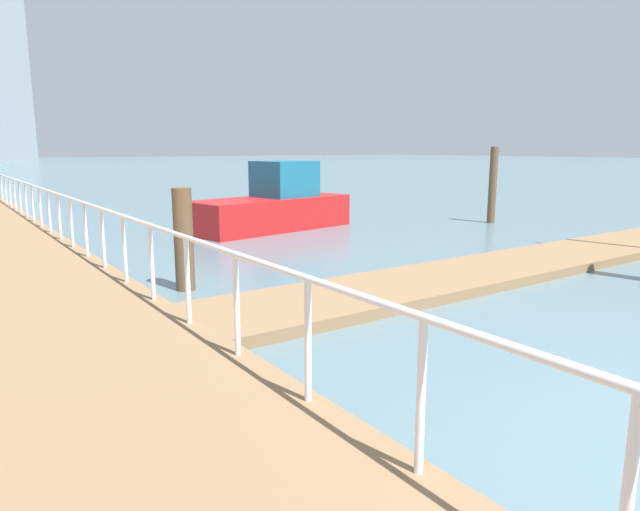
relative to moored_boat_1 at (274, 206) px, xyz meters
name	(u,v)px	position (x,y,z in m)	size (l,w,h in m)	color
ground_plane	(120,218)	(-3.17, 5.59, -0.73)	(300.00, 300.00, 0.00)	slate
floating_dock	(513,266)	(1.01, -8.01, -0.64)	(15.35, 2.00, 0.18)	#93704C
boardwalk_railing	(102,222)	(-6.32, -4.88, 0.48)	(0.06, 30.96, 1.08)	white
dock_piling_0	(184,240)	(-5.16, -5.69, 0.18)	(0.34, 0.34, 1.81)	brown
dock_piling_2	(493,185)	(6.74, -2.92, 0.54)	(0.26, 0.26, 2.53)	brown
moored_boat_1	(274,206)	(0.00, 0.00, 0.00)	(5.43, 2.76, 2.09)	red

